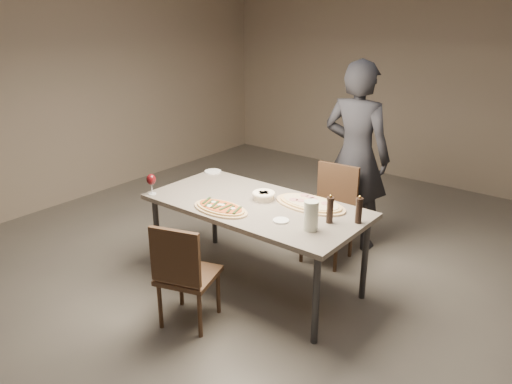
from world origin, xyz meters
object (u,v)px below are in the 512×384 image
Objects in this scene: pepper_mill_left at (359,210)px; chair_near at (183,271)px; dining_table at (256,210)px; carafe at (311,216)px; chair_far at (332,207)px; ham_pizza at (310,204)px; bread_basket at (264,195)px; zucchini_pizza at (220,208)px; diner at (356,156)px.

chair_near is at bearing -132.07° from pepper_mill_left.
dining_table is 0.86m from pepper_mill_left.
dining_table is 0.66m from carafe.
chair_far is at bearing 131.48° from pepper_mill_left.
pepper_mill_left is at bearing 5.77° from ham_pizza.
bread_basket is at bearing -175.62° from pepper_mill_left.
bread_basket is at bearing 69.11° from chair_near.
zucchini_pizza is 1.55m from diner.
ham_pizza is at bearing 97.05° from chair_far.
zucchini_pizza is 0.60× the size of chair_near.
zucchini_pizza reaches higher than dining_table.
carafe reaches higher than pepper_mill_left.
zucchini_pizza is at bearing 66.35° from chair_far.
chair_near reaches higher than dining_table.
ham_pizza is 0.47m from carafe.
zucchini_pizza is 1.22m from chair_far.
zucchini_pizza is at bearing 81.83° from chair_near.
zucchini_pizza is 1.07m from pepper_mill_left.
pepper_mill_left is 1.19m from diner.
dining_table is 2.15× the size of chair_near.
chair_near reaches higher than ham_pizza.
ham_pizza is at bearing 32.87° from dining_table.
zucchini_pizza is at bearing -170.39° from carafe.
diner is (0.30, 2.01, 0.44)m from chair_near.
dining_table is at bearing 69.10° from chair_far.
bread_basket is 0.96m from chair_near.
pepper_mill_left is 0.39m from carafe.
zucchini_pizza is 0.81× the size of ham_pizza.
carafe is at bearing 102.08° from diner.
diner is at bearing 104.87° from carafe.
ham_pizza is 0.47m from pepper_mill_left.
zucchini_pizza is 0.72m from ham_pizza.
bread_basket is at bearing 66.78° from chair_far.
pepper_mill_left reaches higher than chair_far.
dining_table is at bearing 58.98° from zucchini_pizza.
ham_pizza is (0.50, 0.52, -0.00)m from zucchini_pizza.
ham_pizza reaches higher than dining_table.
carafe reaches higher than ham_pizza.
pepper_mill_left reaches higher than chair_near.
carafe reaches higher than bread_basket.
chair_far is at bearing 72.31° from bread_basket.
ham_pizza is 2.87× the size of pepper_mill_left.
pepper_mill_left reaches higher than dining_table.
dining_table is at bearing -133.11° from ham_pizza.
pepper_mill_left is 0.97m from chair_far.
bread_basket is (-0.00, 0.11, 0.10)m from dining_table.
pepper_mill_left is 1.36m from chair_near.
dining_table is 9.34× the size of bread_basket.
bread_basket is 0.89× the size of pepper_mill_left.
chair_near is at bearing 74.93° from chair_far.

